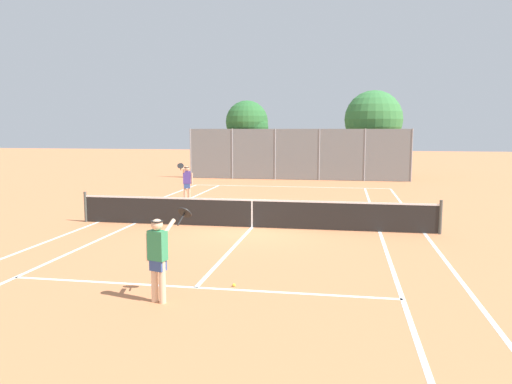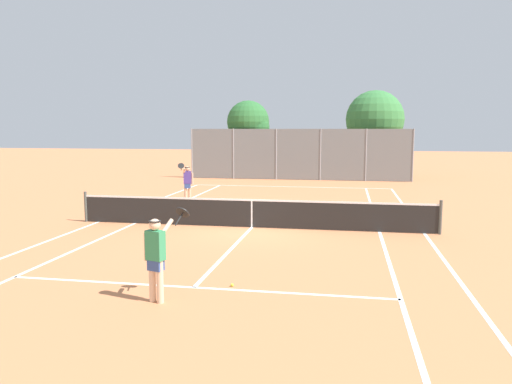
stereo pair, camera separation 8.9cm
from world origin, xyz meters
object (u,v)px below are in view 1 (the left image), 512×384
at_px(tennis_net, 252,212).
at_px(tree_behind_right, 375,121).
at_px(loose_tennis_ball_1, 234,285).
at_px(tree_behind_left, 249,124).
at_px(loose_tennis_ball_0, 277,208).
at_px(player_far_left, 187,181).
at_px(player_near_side, 158,254).

distance_m(tennis_net, tree_behind_right, 19.85).
bearing_deg(tree_behind_right, tennis_net, -104.79).
xyz_separation_m(loose_tennis_ball_1, tree_behind_left, (-4.20, 23.58, 3.57)).
relative_size(tennis_net, tree_behind_left, 2.33).
relative_size(loose_tennis_ball_0, tree_behind_right, 0.01).
bearing_deg(tree_behind_right, player_far_left, -123.17).
bearing_deg(tennis_net, loose_tennis_ball_0, 85.69).
bearing_deg(tennis_net, player_far_left, 126.74).
height_order(tennis_net, player_near_side, player_near_side).
height_order(loose_tennis_ball_0, tree_behind_left, tree_behind_left).
height_order(loose_tennis_ball_1, tree_behind_right, tree_behind_right).
distance_m(tennis_net, loose_tennis_ball_1, 6.26).
xyz_separation_m(player_near_side, player_far_left, (-3.50, 12.61, 0.00)).
xyz_separation_m(tennis_net, loose_tennis_ball_1, (0.76, -6.19, -0.48)).
bearing_deg(loose_tennis_ball_0, tennis_net, -94.31).
xyz_separation_m(player_near_side, tree_behind_right, (5.43, 26.28, 2.85)).
distance_m(player_far_left, tree_behind_left, 12.42).
height_order(player_near_side, player_far_left, same).
bearing_deg(player_far_left, tree_behind_right, 56.83).
bearing_deg(tree_behind_left, player_near_side, -83.05).
height_order(player_far_left, tree_behind_left, tree_behind_left).
height_order(player_far_left, tree_behind_right, tree_behind_right).
height_order(player_far_left, loose_tennis_ball_0, player_far_left).
distance_m(player_far_left, loose_tennis_ball_1, 12.41).
bearing_deg(tennis_net, tree_behind_left, 101.19).
distance_m(tennis_net, loose_tennis_ball_0, 4.07).
bearing_deg(tree_behind_left, loose_tennis_ball_0, -74.33).
bearing_deg(player_near_side, tree_behind_right, 78.33).
distance_m(player_far_left, tree_behind_right, 16.57).
relative_size(tennis_net, loose_tennis_ball_0, 181.82).
distance_m(player_near_side, player_far_left, 13.09).
xyz_separation_m(player_near_side, loose_tennis_ball_0, (0.73, 11.38, -0.89)).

